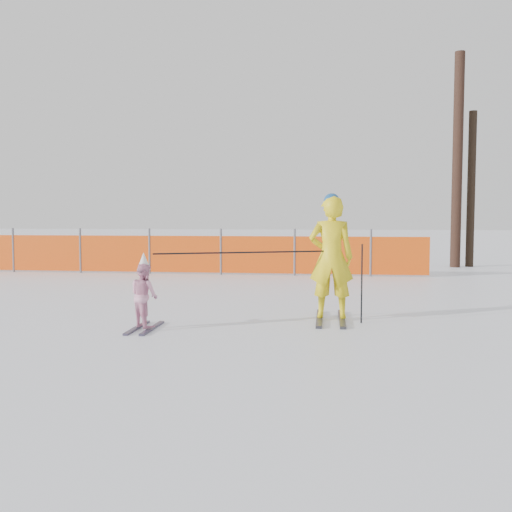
# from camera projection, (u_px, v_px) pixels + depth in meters

# --- Properties ---
(ground) EXTENTS (120.00, 120.00, 0.00)m
(ground) POSITION_uv_depth(u_px,v_px,m) (252.00, 330.00, 7.95)
(ground) COLOR white
(ground) RESTS_ON ground
(adult) EXTENTS (0.68, 1.45, 1.93)m
(adult) POSITION_uv_depth(u_px,v_px,m) (331.00, 257.00, 8.64)
(adult) COLOR black
(adult) RESTS_ON ground
(child) EXTENTS (0.55, 0.97, 1.08)m
(child) POSITION_uv_depth(u_px,v_px,m) (144.00, 294.00, 7.98)
(child) COLOR black
(child) RESTS_ON ground
(ski_poles) EXTENTS (2.95, 0.96, 1.18)m
(ski_poles) POSITION_uv_depth(u_px,v_px,m) (280.00, 262.00, 8.33)
(ski_poles) COLOR black
(ski_poles) RESTS_ON ground
(safety_fence) EXTENTS (15.54, 0.06, 1.25)m
(safety_fence) POSITION_uv_depth(u_px,v_px,m) (139.00, 253.00, 15.74)
(safety_fence) COLOR #595960
(safety_fence) RESTS_ON ground
(tree_trunks) EXTENTS (0.77, 0.54, 6.58)m
(tree_trunks) POSITION_uv_depth(u_px,v_px,m) (462.00, 170.00, 17.62)
(tree_trunks) COLOR #321E16
(tree_trunks) RESTS_ON ground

